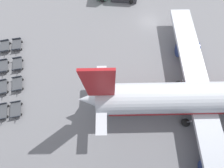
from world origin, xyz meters
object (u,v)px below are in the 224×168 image
at_px(airplane, 209,98).
at_px(baggage_dolly_row_mid_b_col_d, 16,109).
at_px(baggage_dolly_row_mid_b_col_a, 17,45).
at_px(baggage_dolly_row_mid_b_col_c, 17,84).
at_px(baggage_dolly_row_mid_b_col_b, 18,64).
at_px(baggage_dolly_row_mid_a_col_a, 5,47).
at_px(baggage_dolly_row_mid_a_col_b, 3,66).
at_px(baggage_dolly_row_mid_a_col_c, 2,87).
at_px(baggage_dolly_row_mid_a_col_d, 2,112).

relative_size(airplane, baggage_dolly_row_mid_b_col_d, 11.72).
bearing_deg(baggage_dolly_row_mid_b_col_a, baggage_dolly_row_mid_b_col_c, 4.82).
xyz_separation_m(baggage_dolly_row_mid_b_col_a, baggage_dolly_row_mid_b_col_d, (12.45, 0.74, 0.00)).
xyz_separation_m(baggage_dolly_row_mid_b_col_b, baggage_dolly_row_mid_b_col_c, (3.87, 0.25, 0.00)).
bearing_deg(baggage_dolly_row_mid_a_col_a, baggage_dolly_row_mid_b_col_b, 31.91).
height_order(baggage_dolly_row_mid_b_col_a, baggage_dolly_row_mid_b_col_b, same).
relative_size(baggage_dolly_row_mid_a_col_a, baggage_dolly_row_mid_b_col_a, 1.01).
relative_size(airplane, baggage_dolly_row_mid_a_col_b, 11.65).
height_order(baggage_dolly_row_mid_a_col_b, baggage_dolly_row_mid_b_col_d, same).
xyz_separation_m(baggage_dolly_row_mid_a_col_a, baggage_dolly_row_mid_b_col_b, (4.18, 2.60, 0.00)).
relative_size(baggage_dolly_row_mid_b_col_c, baggage_dolly_row_mid_b_col_d, 1.01).
relative_size(airplane, baggage_dolly_row_mid_a_col_c, 11.56).
xyz_separation_m(baggage_dolly_row_mid_a_col_b, baggage_dolly_row_mid_b_col_d, (8.18, 2.82, 0.00)).
xyz_separation_m(baggage_dolly_row_mid_a_col_b, baggage_dolly_row_mid_b_col_c, (3.82, 2.75, 0.00)).
xyz_separation_m(baggage_dolly_row_mid_a_col_c, baggage_dolly_row_mid_b_col_c, (-0.20, 2.47, 0.00)).
relative_size(baggage_dolly_row_mid_a_col_b, baggage_dolly_row_mid_a_col_c, 0.99).
distance_m(airplane, baggage_dolly_row_mid_a_col_b, 33.90).
distance_m(baggage_dolly_row_mid_a_col_c, baggage_dolly_row_mid_b_col_c, 2.47).
relative_size(baggage_dolly_row_mid_a_col_b, baggage_dolly_row_mid_b_col_b, 1.00).
bearing_deg(baggage_dolly_row_mid_b_col_b, baggage_dolly_row_mid_b_col_a, -174.22).
height_order(baggage_dolly_row_mid_a_col_c, baggage_dolly_row_mid_b_col_d, same).
bearing_deg(baggage_dolly_row_mid_a_col_b, airplane, 69.98).
bearing_deg(baggage_dolly_row_mid_a_col_c, baggage_dolly_row_mid_a_col_d, 5.60).
xyz_separation_m(baggage_dolly_row_mid_b_col_a, baggage_dolly_row_mid_b_col_c, (8.08, 0.68, 0.00)).
distance_m(baggage_dolly_row_mid_a_col_b, baggage_dolly_row_mid_b_col_b, 2.50).
height_order(airplane, baggage_dolly_row_mid_b_col_c, airplane).
distance_m(airplane, baggage_dolly_row_mid_a_col_d, 31.36).
bearing_deg(baggage_dolly_row_mid_a_col_c, baggage_dolly_row_mid_a_col_b, -175.92).
relative_size(baggage_dolly_row_mid_a_col_a, baggage_dolly_row_mid_a_col_d, 1.00).
xyz_separation_m(baggage_dolly_row_mid_a_col_a, baggage_dolly_row_mid_a_col_c, (8.26, 0.39, 0.00)).
xyz_separation_m(baggage_dolly_row_mid_a_col_a, baggage_dolly_row_mid_a_col_b, (4.24, 0.10, 0.00)).
bearing_deg(baggage_dolly_row_mid_a_col_b, baggage_dolly_row_mid_b_col_d, 19.00).
distance_m(baggage_dolly_row_mid_b_col_a, baggage_dolly_row_mid_b_col_d, 12.47).
xyz_separation_m(airplane, baggage_dolly_row_mid_a_col_d, (-3.37, -31.04, -2.88)).
bearing_deg(baggage_dolly_row_mid_b_col_c, baggage_dolly_row_mid_b_col_b, -176.24).
height_order(baggage_dolly_row_mid_a_col_d, baggage_dolly_row_mid_b_col_c, same).
relative_size(airplane, baggage_dolly_row_mid_a_col_d, 11.69).
bearing_deg(airplane, baggage_dolly_row_mid_a_col_b, -110.02).
bearing_deg(baggage_dolly_row_mid_b_col_b, baggage_dolly_row_mid_a_col_c, -28.48).
distance_m(baggage_dolly_row_mid_b_col_b, baggage_dolly_row_mid_b_col_d, 8.24).
xyz_separation_m(baggage_dolly_row_mid_a_col_b, baggage_dolly_row_mid_b_col_b, (-0.06, 2.50, 0.00)).
relative_size(airplane, baggage_dolly_row_mid_b_col_b, 11.67).
height_order(baggage_dolly_row_mid_a_col_c, baggage_dolly_row_mid_b_col_a, same).
bearing_deg(baggage_dolly_row_mid_b_col_c, baggage_dolly_row_mid_b_col_d, 0.84).
xyz_separation_m(baggage_dolly_row_mid_a_col_d, baggage_dolly_row_mid_b_col_b, (-8.25, 1.80, 0.00)).
bearing_deg(baggage_dolly_row_mid_a_col_a, baggage_dolly_row_mid_a_col_c, 2.71).
relative_size(baggage_dolly_row_mid_b_col_b, baggage_dolly_row_mid_b_col_c, 1.00).
bearing_deg(baggage_dolly_row_mid_a_col_d, baggage_dolly_row_mid_a_col_c, -174.40).
distance_m(baggage_dolly_row_mid_a_col_a, baggage_dolly_row_mid_b_col_b, 4.92).
height_order(baggage_dolly_row_mid_a_col_b, baggage_dolly_row_mid_a_col_d, same).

